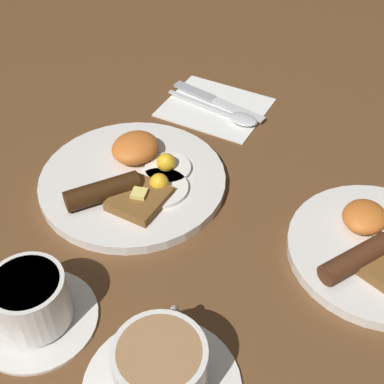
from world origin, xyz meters
TOP-DOWN VIEW (x-y plane):
  - ground_plane at (0.00, 0.00)m, footprint 3.00×3.00m
  - breakfast_plate_near at (-0.00, 0.00)m, footprint 0.27×0.27m
  - breakfast_plate_far at (-0.06, 0.35)m, footprint 0.24×0.24m
  - teacup_near at (0.25, 0.05)m, footprint 0.14×0.14m
  - teacup_far at (0.24, 0.22)m, footprint 0.17×0.17m
  - napkin at (-0.24, -0.00)m, footprint 0.16×0.18m
  - knife at (-0.25, -0.01)m, footprint 0.03×0.19m
  - spoon at (-0.22, 0.05)m, footprint 0.04×0.18m

SIDE VIEW (x-z plane):
  - ground_plane at x=0.00m, z-range 0.00..0.00m
  - napkin at x=-0.24m, z-range 0.00..0.01m
  - knife at x=-0.25m, z-range 0.00..0.01m
  - spoon at x=-0.22m, z-range 0.00..0.01m
  - breakfast_plate_far at x=-0.06m, z-range -0.01..0.03m
  - breakfast_plate_near at x=0.00m, z-range -0.01..0.04m
  - teacup_near at x=0.25m, z-range 0.00..0.07m
  - teacup_far at x=0.24m, z-range -0.01..0.07m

